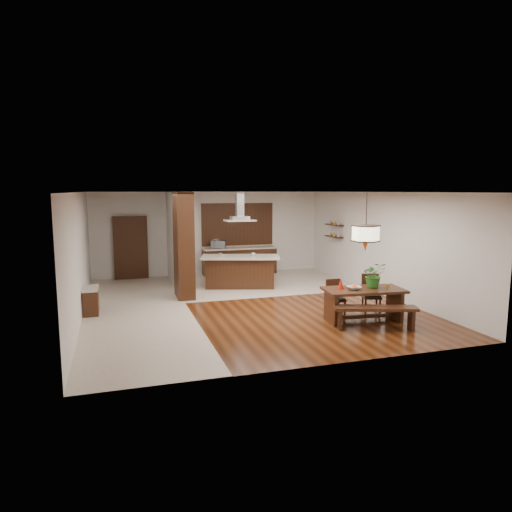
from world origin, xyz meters
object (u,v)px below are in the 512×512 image
object	(u,v)px
dining_bench	(376,318)
pendant_lantern	(366,222)
kitchen_island	(240,271)
dining_chair_left	(336,298)
dining_table	(364,297)
dining_chair_right	(371,294)
fruit_bowl	(354,288)
foliage_plant	(374,275)
range_hood	(240,207)
hallway_console	(91,300)
island_cup	(253,254)
microwave	(218,244)

from	to	relation	value
dining_bench	pendant_lantern	world-z (taller)	pendant_lantern
pendant_lantern	kitchen_island	world-z (taller)	pendant_lantern
pendant_lantern	kitchen_island	distance (m)	4.97
dining_chair_left	dining_table	bearing A→B (deg)	-58.33
dining_chair_right	fruit_bowl	xyz separation A→B (m)	(-0.76, -0.50, 0.31)
foliage_plant	kitchen_island	size ratio (longest dim) A/B	0.23
kitchen_island	range_hood	bearing A→B (deg)	106.80
dining_chair_right	kitchen_island	size ratio (longest dim) A/B	0.37
dining_chair_left	kitchen_island	xyz separation A→B (m)	(-1.33, 3.74, 0.07)
pendant_lantern	range_hood	bearing A→B (deg)	111.51
dining_bench	range_hood	bearing A→B (deg)	108.18
range_hood	dining_table	bearing A→B (deg)	-68.49
dining_chair_left	fruit_bowl	xyz separation A→B (m)	(0.12, -0.60, 0.36)
dining_table	range_hood	world-z (taller)	range_hood
hallway_console	range_hood	xyz separation A→B (m)	(4.23, 1.82, 2.15)
dining_table	island_cup	xyz separation A→B (m)	(-1.30, 4.27, 0.47)
hallway_console	foliage_plant	world-z (taller)	foliage_plant
kitchen_island	microwave	size ratio (longest dim) A/B	5.06
island_cup	microwave	bearing A→B (deg)	104.72
pendant_lantern	island_cup	bearing A→B (deg)	106.99
dining_chair_left	pendant_lantern	bearing A→B (deg)	-58.33
hallway_console	island_cup	world-z (taller)	island_cup
dining_table	microwave	world-z (taller)	microwave
dining_bench	dining_chair_left	size ratio (longest dim) A/B	2.06
hallway_console	pendant_lantern	world-z (taller)	pendant_lantern
pendant_lantern	foliage_plant	size ratio (longest dim) A/B	2.24
hallway_console	pendant_lantern	size ratio (longest dim) A/B	0.67
range_hood	island_cup	bearing A→B (deg)	-9.36
hallway_console	microwave	xyz separation A→B (m)	(4.05, 3.99, 0.77)
fruit_bowl	microwave	xyz separation A→B (m)	(-1.64, 6.52, 0.31)
dining_chair_left	range_hood	world-z (taller)	range_hood
fruit_bowl	pendant_lantern	bearing A→B (deg)	2.10
dining_chair_left	fruit_bowl	size ratio (longest dim) A/B	2.74
range_hood	fruit_bowl	bearing A→B (deg)	-71.52
dining_chair_left	hallway_console	bearing A→B (deg)	159.95
dining_table	foliage_plant	world-z (taller)	foliage_plant
hallway_console	foliage_plant	distance (m)	6.73
kitchen_island	hallway_console	bearing A→B (deg)	-140.02
microwave	dining_table	bearing A→B (deg)	-55.44
pendant_lantern	kitchen_island	xyz separation A→B (m)	(-1.71, 4.33, -1.75)
hallway_console	kitchen_island	size ratio (longest dim) A/B	0.35
foliage_plant	range_hood	distance (m)	4.94
range_hood	dining_chair_right	bearing A→B (deg)	-60.05
microwave	range_hood	bearing A→B (deg)	-66.83
dining_chair_left	foliage_plant	world-z (taller)	foliage_plant
kitchen_island	foliage_plant	bearing A→B (deg)	-48.30
microwave	foliage_plant	bearing A→B (deg)	-53.07
dining_table	microwave	bearing A→B (deg)	106.21
dining_chair_right	fruit_bowl	size ratio (longest dim) A/B	3.05
dining_bench	dining_chair_left	xyz separation A→B (m)	(-0.30, 1.23, 0.18)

